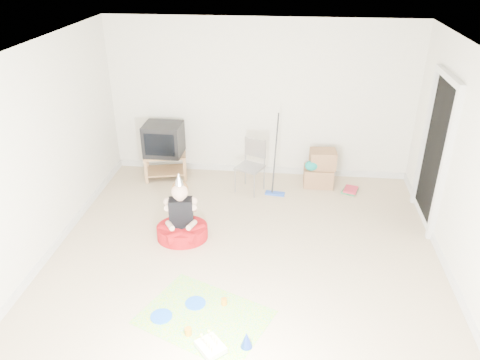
# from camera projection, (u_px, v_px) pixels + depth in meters

# --- Properties ---
(ground) EXTENTS (5.00, 5.00, 0.00)m
(ground) POSITION_uv_depth(u_px,v_px,m) (244.00, 257.00, 5.99)
(ground) COLOR #CAB291
(ground) RESTS_ON ground
(doorway_recess) EXTENTS (0.02, 0.90, 2.05)m
(doorway_recess) POSITION_uv_depth(u_px,v_px,m) (435.00, 154.00, 6.35)
(doorway_recess) COLOR black
(doorway_recess) RESTS_ON ground
(tv_stand) EXTENTS (0.78, 0.58, 0.44)m
(tv_stand) POSITION_uv_depth(u_px,v_px,m) (166.00, 163.00, 7.89)
(tv_stand) COLOR #9E7247
(tv_stand) RESTS_ON ground
(crt_tv) EXTENTS (0.62, 0.51, 0.52)m
(crt_tv) POSITION_uv_depth(u_px,v_px,m) (164.00, 139.00, 7.69)
(crt_tv) COLOR black
(crt_tv) RESTS_ON tv_stand
(folding_chair) EXTENTS (0.51, 0.50, 0.86)m
(folding_chair) POSITION_uv_depth(u_px,v_px,m) (250.00, 167.00, 7.39)
(folding_chair) COLOR #9B9AA0
(folding_chair) RESTS_ON ground
(cardboard_boxes) EXTENTS (0.51, 0.39, 0.60)m
(cardboard_boxes) POSITION_uv_depth(u_px,v_px,m) (320.00, 169.00, 7.63)
(cardboard_boxes) COLOR #926846
(cardboard_boxes) RESTS_ON ground
(floor_mop) EXTENTS (0.32, 0.41, 1.24)m
(floor_mop) POSITION_uv_depth(u_px,v_px,m) (276.00, 180.00, 7.34)
(floor_mop) COLOR blue
(floor_mop) RESTS_ON ground
(book_pile) EXTENTS (0.30, 0.33, 0.06)m
(book_pile) POSITION_uv_depth(u_px,v_px,m) (351.00, 190.00, 7.53)
(book_pile) COLOR #267240
(book_pile) RESTS_ON ground
(seated_woman) EXTENTS (0.79, 0.79, 0.99)m
(seated_woman) POSITION_uv_depth(u_px,v_px,m) (182.00, 224.00, 6.28)
(seated_woman) COLOR #B31016
(seated_woman) RESTS_ON ground
(party_mat) EXTENTS (1.57, 1.39, 0.01)m
(party_mat) POSITION_uv_depth(u_px,v_px,m) (204.00, 317.00, 5.03)
(party_mat) COLOR #F5339D
(party_mat) RESTS_ON ground
(birthday_cake) EXTENTS (0.35, 0.35, 0.14)m
(birthday_cake) POSITION_uv_depth(u_px,v_px,m) (211.00, 347.00, 4.61)
(birthday_cake) COLOR white
(birthday_cake) RESTS_ON party_mat
(blue_plate_near) EXTENTS (0.32, 0.32, 0.01)m
(blue_plate_near) POSITION_uv_depth(u_px,v_px,m) (195.00, 303.00, 5.21)
(blue_plate_near) COLOR blue
(blue_plate_near) RESTS_ON party_mat
(blue_plate_far) EXTENTS (0.33, 0.33, 0.01)m
(blue_plate_far) POSITION_uv_depth(u_px,v_px,m) (161.00, 316.00, 5.03)
(blue_plate_far) COLOR blue
(blue_plate_far) RESTS_ON party_mat
(orange_cup_near) EXTENTS (0.07, 0.07, 0.08)m
(orange_cup_near) POSITION_uv_depth(u_px,v_px,m) (224.00, 302.00, 5.19)
(orange_cup_near) COLOR orange
(orange_cup_near) RESTS_ON party_mat
(orange_cup_far) EXTENTS (0.10, 0.10, 0.08)m
(orange_cup_far) POSITION_uv_depth(u_px,v_px,m) (188.00, 332.00, 4.79)
(orange_cup_far) COLOR orange
(orange_cup_far) RESTS_ON party_mat
(blue_party_hat) EXTENTS (0.15, 0.15, 0.18)m
(blue_party_hat) POSITION_uv_depth(u_px,v_px,m) (247.00, 340.00, 4.63)
(blue_party_hat) COLOR #1939B0
(blue_party_hat) RESTS_ON party_mat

